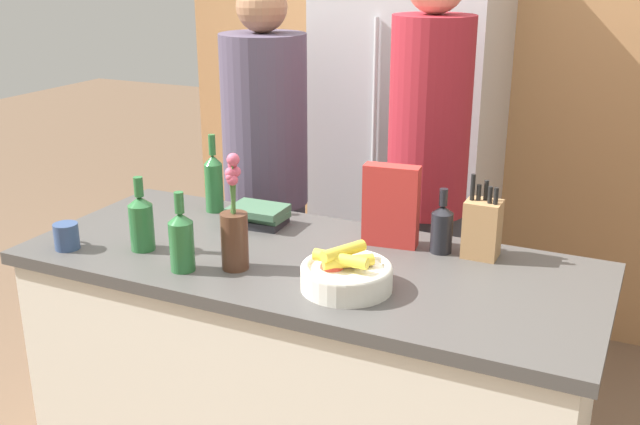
{
  "coord_description": "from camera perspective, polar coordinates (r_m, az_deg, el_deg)",
  "views": [
    {
      "loc": [
        0.95,
        -1.93,
        1.8
      ],
      "look_at": [
        0.0,
        0.09,
        1.03
      ],
      "focal_mm": 42.0,
      "sensor_mm": 36.0,
      "label": 1
    }
  ],
  "objects": [
    {
      "name": "kitchen_island",
      "position": [
        2.54,
        -0.93,
        -12.94
      ],
      "size": [
        1.8,
        0.75,
        0.91
      ],
      "color": "silver",
      "rests_on": "ground_plane"
    },
    {
      "name": "cereal_box",
      "position": [
        2.4,
        5.43,
        0.5
      ],
      "size": [
        0.18,
        0.08,
        0.27
      ],
      "color": "red",
      "rests_on": "kitchen_island"
    },
    {
      "name": "bottle_water",
      "position": [
        2.38,
        9.26,
        -1.13
      ],
      "size": [
        0.07,
        0.07,
        0.21
      ],
      "color": "black",
      "rests_on": "kitchen_island"
    },
    {
      "name": "flower_vase",
      "position": [
        2.23,
        -6.55,
        -1.36
      ],
      "size": [
        0.08,
        0.08,
        0.36
      ],
      "color": "#4C2D1E",
      "rests_on": "kitchen_island"
    },
    {
      "name": "back_wall_wood",
      "position": [
        3.79,
        10.67,
        11.17
      ],
      "size": [
        3.0,
        0.12,
        2.6
      ],
      "color": "#AD7A4C",
      "rests_on": "ground_plane"
    },
    {
      "name": "coffee_mug",
      "position": [
        2.52,
        -18.75,
        -1.7
      ],
      "size": [
        0.09,
        0.1,
        0.08
      ],
      "color": "#334770",
      "rests_on": "kitchen_island"
    },
    {
      "name": "person_in_blue",
      "position": [
        2.84,
        8.18,
        3.32
      ],
      "size": [
        0.3,
        0.3,
        1.81
      ],
      "rotation": [
        0.0,
        0.0,
        -0.39
      ],
      "color": "#383842",
      "rests_on": "ground_plane"
    },
    {
      "name": "person_at_sink",
      "position": [
        3.1,
        -4.16,
        3.31
      ],
      "size": [
        0.35,
        0.35,
        1.71
      ],
      "rotation": [
        0.0,
        0.0,
        -0.04
      ],
      "color": "#383842",
      "rests_on": "ground_plane"
    },
    {
      "name": "fruit_bowl",
      "position": [
        2.11,
        1.95,
        -4.66
      ],
      "size": [
        0.26,
        0.26,
        0.12
      ],
      "color": "silver",
      "rests_on": "kitchen_island"
    },
    {
      "name": "bottle_wine",
      "position": [
        2.43,
        -13.46,
        -0.66
      ],
      "size": [
        0.08,
        0.08,
        0.24
      ],
      "color": "#286633",
      "rests_on": "kitchen_island"
    },
    {
      "name": "book_stack",
      "position": [
        2.61,
        -4.68,
        -0.2
      ],
      "size": [
        0.2,
        0.15,
        0.07
      ],
      "color": "#232328",
      "rests_on": "kitchen_island"
    },
    {
      "name": "refrigerator",
      "position": [
        3.56,
        6.83,
        5.0
      ],
      "size": [
        0.78,
        0.62,
        1.89
      ],
      "color": "#B7B7BC",
      "rests_on": "ground_plane"
    },
    {
      "name": "bottle_oil",
      "position": [
        2.25,
        -10.51,
        -2.07
      ],
      "size": [
        0.07,
        0.07,
        0.24
      ],
      "color": "#286633",
      "rests_on": "kitchen_island"
    },
    {
      "name": "bottle_vinegar",
      "position": [
        2.74,
        -8.1,
        2.36
      ],
      "size": [
        0.07,
        0.07,
        0.29
      ],
      "color": "#286633",
      "rests_on": "kitchen_island"
    },
    {
      "name": "knife_block",
      "position": [
        2.36,
        12.25,
        -1.15
      ],
      "size": [
        0.11,
        0.09,
        0.26
      ],
      "color": "#A87A4C",
      "rests_on": "kitchen_island"
    }
  ]
}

